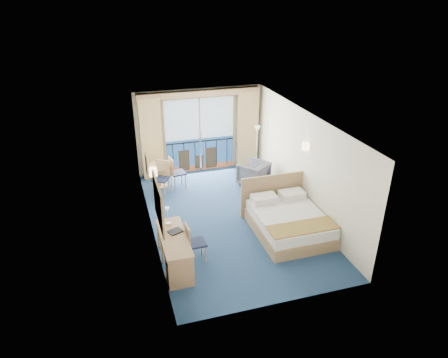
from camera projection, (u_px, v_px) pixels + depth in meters
floor at (230, 218)px, 10.44m from camera, size 6.50×6.50×0.00m
room_walls at (230, 155)px, 9.67m from camera, size 4.04×6.54×2.72m
balcony_door at (200, 137)px, 12.73m from camera, size 2.36×0.03×2.52m
curtain_left at (152, 139)px, 12.15m from camera, size 0.65×0.22×2.55m
curtain_right at (247, 130)px, 12.94m from camera, size 0.65×0.22×2.55m
pelmet at (200, 93)px, 12.01m from camera, size 3.80×0.25×0.18m
mirror at (159, 204)px, 7.97m from camera, size 0.05×1.25×0.95m
wall_print at (147, 164)px, 9.63m from camera, size 0.04×0.42×0.52m
sconce_left at (153, 172)px, 8.63m from camera, size 0.18×0.18×0.18m
sconce_right at (306, 146)px, 10.01m from camera, size 0.18×0.18×0.18m
bed at (288, 221)px, 9.74m from camera, size 1.77×2.10×1.11m
nightstand at (286, 193)px, 11.11m from camera, size 0.43×0.41×0.56m
phone at (286, 182)px, 11.00m from camera, size 0.20×0.17×0.08m
armchair at (253, 173)px, 12.08m from camera, size 1.11×1.11×0.73m
floor_lamp at (257, 137)px, 12.63m from camera, size 0.21×0.21×1.54m
desk at (178, 262)px, 8.12m from camera, size 0.55×1.59×0.74m
desk_chair at (193, 241)px, 8.61m from camera, size 0.42×0.41×0.92m
folder at (175, 231)px, 8.51m from camera, size 0.35×0.31×0.03m
desk_lamp at (167, 212)px, 8.64m from camera, size 0.11×0.11×0.41m
round_table at (159, 170)px, 11.91m from camera, size 0.76×0.76×0.69m
table_chair_a at (175, 171)px, 11.82m from camera, size 0.48×0.48×0.97m
table_chair_b at (162, 175)px, 11.53m from camera, size 0.58×0.59×0.98m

